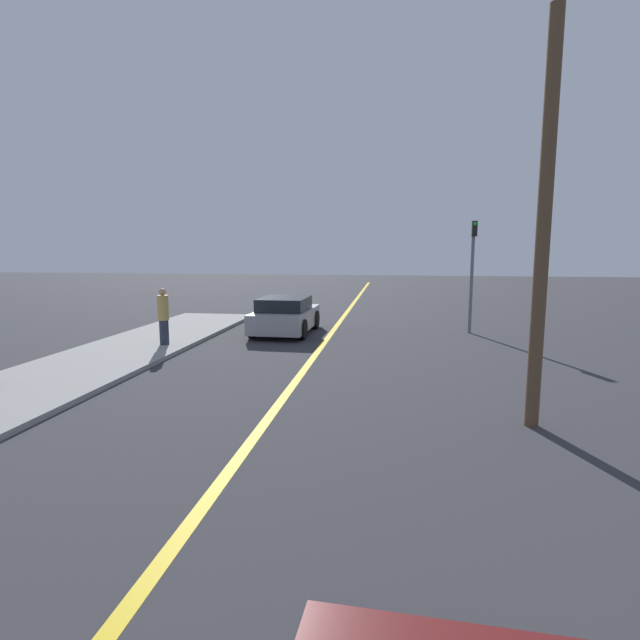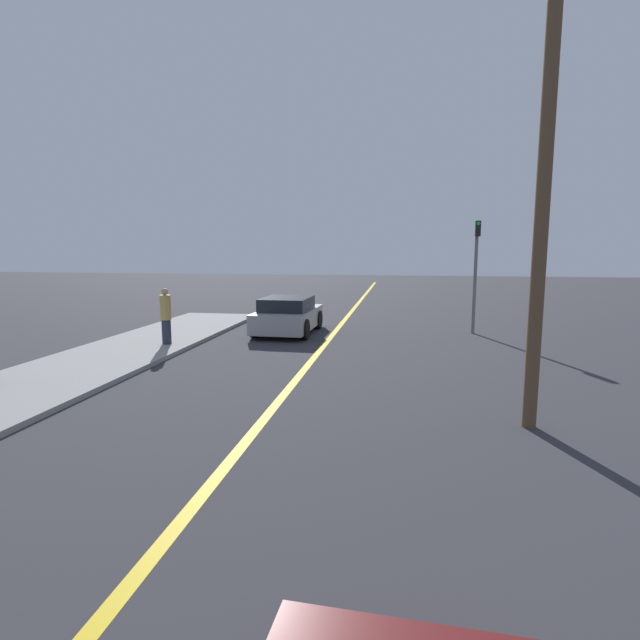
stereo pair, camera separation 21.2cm
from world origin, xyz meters
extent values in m
cube|color=gold|center=(0.00, 18.00, 0.00)|extent=(0.20, 60.00, 0.01)
cube|color=gray|center=(-5.69, 12.16, 0.06)|extent=(3.28, 24.32, 0.12)
cube|color=#9E9EA3|center=(-1.67, 20.31, 0.54)|extent=(1.98, 3.87, 0.69)
cube|color=black|center=(-1.67, 20.12, 1.12)|extent=(1.71, 2.14, 0.46)
cylinder|color=black|center=(-2.53, 21.52, 0.36)|extent=(0.24, 0.72, 0.71)
cylinder|color=black|center=(-0.75, 21.47, 0.36)|extent=(0.24, 0.72, 0.71)
cylinder|color=black|center=(-2.60, 19.16, 0.36)|extent=(0.24, 0.72, 0.71)
cylinder|color=black|center=(-0.81, 19.11, 0.36)|extent=(0.24, 0.72, 0.71)
cylinder|color=#282D3D|center=(-4.84, 17.03, 0.51)|extent=(0.28, 0.28, 0.77)
cylinder|color=tan|center=(-4.84, 17.03, 1.28)|extent=(0.33, 0.33, 0.77)
sphere|color=tan|center=(-4.84, 17.03, 1.78)|extent=(0.22, 0.22, 0.22)
cylinder|color=slate|center=(5.06, 21.39, 2.04)|extent=(0.12, 0.12, 4.08)
cube|color=black|center=(5.06, 21.21, 3.80)|extent=(0.18, 0.18, 0.55)
sphere|color=green|center=(5.06, 21.12, 3.97)|extent=(0.14, 0.14, 0.14)
cylinder|color=brown|center=(4.72, 11.50, 3.49)|extent=(0.24, 0.24, 6.97)
camera|label=1|loc=(2.26, 2.53, 3.14)|focal=28.00mm
camera|label=2|loc=(2.47, 2.56, 3.14)|focal=28.00mm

